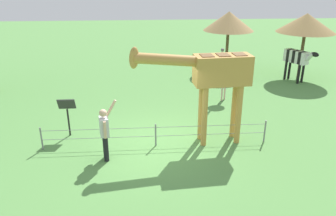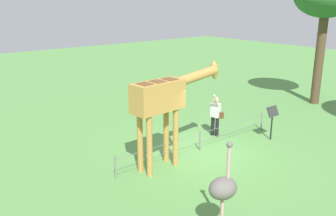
{
  "view_description": "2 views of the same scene",
  "coord_description": "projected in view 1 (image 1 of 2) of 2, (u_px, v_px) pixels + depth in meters",
  "views": [
    {
      "loc": [
        0.31,
        9.48,
        5.11
      ],
      "look_at": [
        -0.34,
        0.75,
        1.54
      ],
      "focal_mm": 35.72,
      "sensor_mm": 36.0,
      "label": 1
    },
    {
      "loc": [
        -8.62,
        -8.7,
        5.22
      ],
      "look_at": [
        -0.7,
        1.06,
        1.49
      ],
      "focal_mm": 39.58,
      "sensor_mm": 36.0,
      "label": 2
    }
  ],
  "objects": [
    {
      "name": "info_sign",
      "position": [
        67.0,
        109.0,
        10.92
      ],
      "size": [
        0.56,
        0.21,
        1.32
      ],
      "color": "black",
      "rests_on": "ground_plane"
    },
    {
      "name": "shade_hut_near",
      "position": [
        306.0,
        23.0,
        16.43
      ],
      "size": [
        2.85,
        2.85,
        3.25
      ],
      "color": "brown",
      "rests_on": "ground_plane"
    },
    {
      "name": "ground_plane",
      "position": [
        156.0,
        144.0,
        10.7
      ],
      "size": [
        60.0,
        60.0,
        0.0
      ],
      "primitive_type": "plane",
      "color": "#568E47"
    },
    {
      "name": "ostrich",
      "position": [
        224.0,
        74.0,
        13.94
      ],
      "size": [
        0.7,
        0.56,
        2.25
      ],
      "color": "#CC9E93",
      "rests_on": "ground_plane"
    },
    {
      "name": "zebra",
      "position": [
        297.0,
        59.0,
        16.41
      ],
      "size": [
        1.12,
        1.74,
        1.66
      ],
      "color": "black",
      "rests_on": "ground_plane"
    },
    {
      "name": "wire_fence",
      "position": [
        156.0,
        134.0,
        10.45
      ],
      "size": [
        7.05,
        0.05,
        0.75
      ],
      "color": "slate",
      "rests_on": "ground_plane"
    },
    {
      "name": "giraffe",
      "position": [
        213.0,
        75.0,
        10.06
      ],
      "size": [
        3.68,
        0.83,
        3.18
      ],
      "color": "#BC8942",
      "rests_on": "ground_plane"
    },
    {
      "name": "visitor",
      "position": [
        105.0,
        131.0,
        9.51
      ],
      "size": [
        0.56,
        0.57,
        1.77
      ],
      "color": "black",
      "rests_on": "ground_plane"
    },
    {
      "name": "shade_hut_far",
      "position": [
        229.0,
        21.0,
        17.66
      ],
      "size": [
        2.67,
        2.67,
        3.21
      ],
      "color": "brown",
      "rests_on": "ground_plane"
    }
  ]
}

